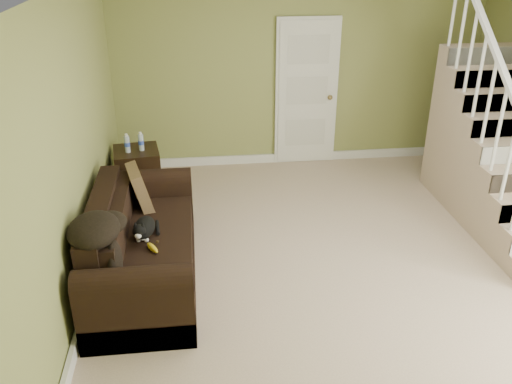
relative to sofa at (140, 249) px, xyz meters
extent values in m
cube|color=tan|center=(2.02, -0.01, -0.32)|extent=(5.00, 5.50, 0.01)
cube|color=#89914E|center=(2.02, 2.74, 0.98)|extent=(5.00, 0.04, 2.60)
cube|color=#89914E|center=(-0.48, -0.01, 0.98)|extent=(0.04, 5.50, 2.60)
cube|color=white|center=(2.02, 2.71, -0.26)|extent=(5.00, 0.04, 0.12)
cube|color=white|center=(-0.45, -0.01, -0.26)|extent=(0.04, 5.50, 0.12)
cube|color=white|center=(2.12, 2.70, 0.69)|extent=(0.86, 0.05, 2.02)
cube|color=white|center=(2.12, 2.68, 0.68)|extent=(0.78, 0.04, 1.96)
sphere|color=olive|center=(2.44, 2.64, 0.63)|extent=(0.07, 0.07, 0.07)
cylinder|color=white|center=(3.57, 0.06, 0.73)|extent=(0.04, 0.04, 0.90)
cylinder|color=white|center=(3.57, 0.33, 0.93)|extent=(0.04, 0.04, 0.90)
cube|color=tan|center=(4.02, 0.60, 0.18)|extent=(1.00, 0.27, 1.00)
cylinder|color=white|center=(3.57, 0.60, 1.13)|extent=(0.04, 0.04, 0.90)
cube|color=tan|center=(4.02, 0.87, 0.28)|extent=(1.00, 0.27, 1.20)
cylinder|color=white|center=(3.57, 0.87, 1.33)|extent=(0.04, 0.04, 0.90)
cube|color=tan|center=(4.02, 1.14, 0.38)|extent=(1.00, 0.27, 1.40)
cylinder|color=white|center=(3.57, 1.14, 1.53)|extent=(0.04, 0.04, 0.90)
cube|color=tan|center=(4.02, 1.41, 0.48)|extent=(1.00, 0.27, 1.60)
cylinder|color=white|center=(3.57, 1.41, 1.73)|extent=(0.04, 0.04, 0.90)
cube|color=tan|center=(4.02, 1.68, 0.58)|extent=(1.00, 0.27, 1.80)
cylinder|color=white|center=(3.57, 1.68, 1.93)|extent=(0.04, 0.04, 0.90)
cube|color=white|center=(3.57, 0.60, 1.58)|extent=(0.06, 2.46, 1.84)
cube|color=black|center=(0.05, 0.00, -0.20)|extent=(0.92, 2.12, 0.24)
cube|color=black|center=(0.14, 0.00, 0.03)|extent=(0.69, 1.60, 0.21)
cube|color=black|center=(0.05, -0.94, -0.02)|extent=(0.92, 0.24, 0.60)
cube|color=black|center=(0.05, 0.94, -0.02)|extent=(0.92, 0.24, 0.60)
cylinder|color=black|center=(0.05, -0.94, 0.28)|extent=(0.92, 0.24, 0.24)
cylinder|color=black|center=(0.05, 0.94, 0.28)|extent=(0.92, 0.24, 0.24)
cube|color=black|center=(-0.32, 0.00, 0.22)|extent=(0.19, 1.64, 0.61)
cube|color=black|center=(-0.17, 0.00, 0.29)|extent=(0.13, 1.58, 0.34)
cube|color=black|center=(-0.15, 1.76, 0.00)|extent=(0.60, 0.60, 0.64)
cylinder|color=silver|center=(-0.24, 1.70, 0.42)|extent=(0.06, 0.06, 0.20)
cylinder|color=blue|center=(-0.24, 1.70, 0.42)|extent=(0.07, 0.07, 0.05)
cylinder|color=white|center=(-0.24, 1.70, 0.53)|extent=(0.03, 0.03, 0.03)
cylinder|color=silver|center=(-0.08, 1.74, 0.42)|extent=(0.06, 0.06, 0.20)
cylinder|color=blue|center=(-0.08, 1.74, 0.42)|extent=(0.07, 0.07, 0.05)
cylinder|color=white|center=(-0.08, 1.74, 0.53)|extent=(0.03, 0.03, 0.03)
ellipsoid|color=black|center=(0.06, 0.00, 0.22)|extent=(0.24, 0.36, 0.18)
ellipsoid|color=white|center=(0.06, -0.07, 0.19)|extent=(0.13, 0.15, 0.09)
sphere|color=black|center=(0.06, -0.17, 0.28)|extent=(0.14, 0.14, 0.12)
ellipsoid|color=white|center=(0.06, -0.22, 0.26)|extent=(0.07, 0.06, 0.06)
cone|color=black|center=(0.03, -0.16, 0.35)|extent=(0.05, 0.06, 0.05)
cone|color=black|center=(0.10, -0.16, 0.35)|extent=(0.05, 0.06, 0.05)
cylinder|color=black|center=(0.15, 0.13, 0.15)|extent=(0.06, 0.25, 0.03)
ellipsoid|color=yellow|center=(0.14, -0.26, 0.16)|extent=(0.14, 0.19, 0.05)
cube|color=#44321B|center=(-0.02, 0.65, 0.32)|extent=(0.31, 0.49, 0.47)
ellipsoid|color=black|center=(-0.27, -0.57, 0.55)|extent=(0.56, 0.64, 0.22)
camera|label=1|loc=(0.58, -4.45, 2.70)|focal=38.00mm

